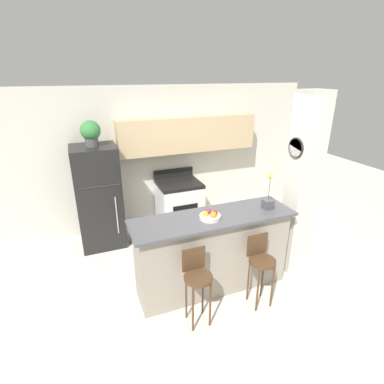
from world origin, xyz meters
The scene contains 12 objects.
ground_plane centered at (0.00, 0.00, 0.00)m, with size 14.00×14.00×0.00m, color beige.
wall_back centered at (0.14, 2.06, 1.44)m, with size 5.60×0.38×2.55m.
pillar_right centered at (1.32, -0.02, 1.28)m, with size 0.38×0.32×2.55m.
counter_bar centered at (0.00, 0.00, 0.54)m, with size 2.10×0.63×1.07m.
refrigerator centered at (-1.25, 1.73, 0.84)m, with size 0.70×0.70×1.69m.
stove_range centered at (0.15, 1.75, 0.46)m, with size 0.76×0.67×1.07m.
bar_stool_left centered at (-0.42, -0.48, 0.60)m, with size 0.32×0.32×0.92m.
bar_stool_right centered at (0.42, -0.48, 0.60)m, with size 0.32×0.32×0.92m.
potted_plant_on_fridge centered at (-1.25, 1.73, 1.90)m, with size 0.30×0.30×0.39m.
orchid_vase centered at (0.76, -0.04, 1.19)m, with size 0.13×0.13×0.49m.
fruit_bowl centered at (-0.07, -0.04, 1.11)m, with size 0.26×0.26×0.12m.
trash_bin centered at (-0.68, 1.49, 0.19)m, with size 0.28×0.28×0.38m.
Camera 1 is at (-1.48, -3.02, 2.74)m, focal length 28.00 mm.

